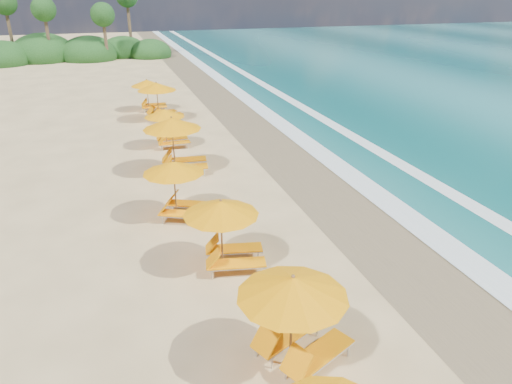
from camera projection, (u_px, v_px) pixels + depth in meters
The scene contains 11 objects.
ground at pixel (256, 222), 17.19m from camera, with size 160.00×160.00×0.00m, color #DBBE81.
wet_sand at pixel (354, 208), 18.30m from camera, with size 4.00×160.00×0.01m, color olive.
surf_foam at pixel (414, 198), 19.04m from camera, with size 4.00×160.00×0.01m.
station_3 at pixel (298, 313), 10.27m from camera, with size 3.22×3.20×2.45m.
station_4 at pixel (227, 229), 13.98m from camera, with size 2.75×2.63×2.28m.
station_5 at pixel (179, 186), 17.07m from camera, with size 2.96×2.95×2.25m.
station_6 at pixel (178, 141), 21.22m from camera, with size 3.11×2.95×2.65m.
station_7 at pixel (168, 125), 24.73m from camera, with size 2.28×2.10×2.12m.
station_8 at pixel (160, 99), 29.66m from camera, with size 3.08×2.98×2.47m.
station_9 at pixel (150, 93), 32.05m from camera, with size 2.43×2.27×2.17m.
treeline at pixel (53, 52), 53.74m from camera, with size 25.80×8.80×9.74m.
Camera 1 is at (-4.64, -14.58, 7.92)m, focal length 33.03 mm.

